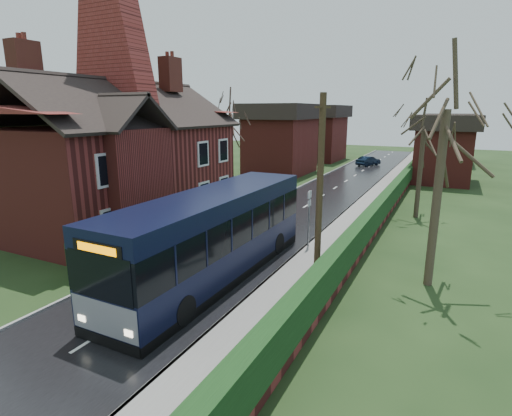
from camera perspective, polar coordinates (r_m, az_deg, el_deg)
The scene contains 18 objects.
ground at distance 17.75m, azimuth -8.18°, elevation -9.22°, with size 140.00×140.00×0.00m, color #2B431C.
road at distance 26.13m, azimuth 4.26°, elevation -1.55°, with size 6.00×100.00×0.02m, color black.
pavement at distance 24.90m, azimuth 13.37°, elevation -2.52°, with size 2.50×100.00×0.14m, color slate.
kerb_right at distance 25.17m, azimuth 10.71°, elevation -2.21°, with size 0.12×100.00×0.14m, color gray.
kerb_left at distance 27.36m, azimuth -1.66°, elevation -0.73°, with size 0.12×100.00×0.10m, color gray.
front_hedge at distance 23.50m, azimuth -9.24°, elevation -1.45°, with size 1.20×16.00×1.60m, color black.
picket_fence at distance 23.17m, azimuth -7.69°, elevation -2.50°, with size 0.10×16.00×0.90m, color gray, non-canonical shape.
right_wall_hedge at distance 24.38m, azimuth 17.03°, elevation -0.79°, with size 0.60×50.00×1.80m.
brick_house at distance 25.79m, azimuth -18.71°, elevation 7.44°, with size 9.30×14.60×10.30m.
bus at distance 16.71m, azimuth -6.12°, elevation -4.07°, with size 2.83×11.95×3.62m.
car_silver at distance 26.77m, azimuth -1.57°, elevation 0.41°, with size 1.69×4.19×1.43m, color #A0A2A5.
car_green at distance 21.74m, azimuth -9.46°, elevation -2.98°, with size 1.96×4.81×1.40m, color black.
car_distant at distance 53.51m, azimuth 15.75°, elevation 6.49°, with size 1.27×3.66×1.20m, color #101E31.
bus_stop_sign at distance 20.16m, azimuth 7.60°, elevation -0.38°, with size 0.09×0.46×3.04m.
telegraph_pole at distance 15.98m, azimuth 9.09°, elevation 2.52°, with size 0.36×0.96×7.55m.
tree_right_near at distance 16.61m, azimuth 25.76°, elevation 14.23°, with size 4.59×4.59×9.91m.
tree_right_far at distance 27.75m, azimuth 22.94°, elevation 10.92°, with size 4.18×4.18×8.07m.
tree_house_side at distance 36.18m, azimuth -3.61°, elevation 13.91°, with size 4.13×4.13×9.38m.
Camera 1 is at (9.40, -13.39, 6.88)m, focal length 28.00 mm.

